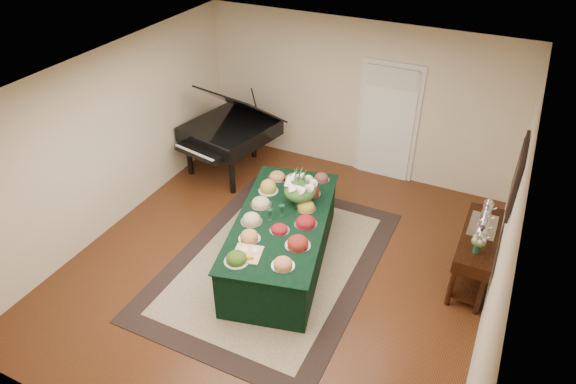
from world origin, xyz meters
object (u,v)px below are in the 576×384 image
at_px(floral_centerpiece, 300,187).
at_px(grand_piano, 230,131).
at_px(buffet_table, 282,240).
at_px(mahogany_sideboard, 478,245).

relative_size(floral_centerpiece, grand_piano, 0.26).
bearing_deg(buffet_table, grand_piano, 136.09).
bearing_deg(grand_piano, mahogany_sideboard, -13.86).
distance_m(buffet_table, mahogany_sideboard, 2.60).
xyz_separation_m(grand_piano, mahogany_sideboard, (4.41, -1.09, -0.19)).
relative_size(buffet_table, grand_piano, 1.54).
distance_m(grand_piano, mahogany_sideboard, 4.54).
xyz_separation_m(buffet_table, grand_piano, (-1.93, 1.86, 0.42)).
relative_size(buffet_table, mahogany_sideboard, 1.99).
xyz_separation_m(buffet_table, mahogany_sideboard, (2.47, 0.77, 0.23)).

